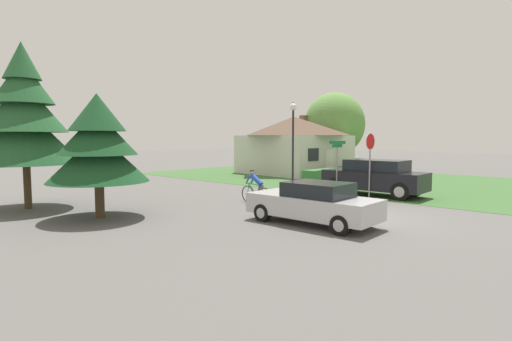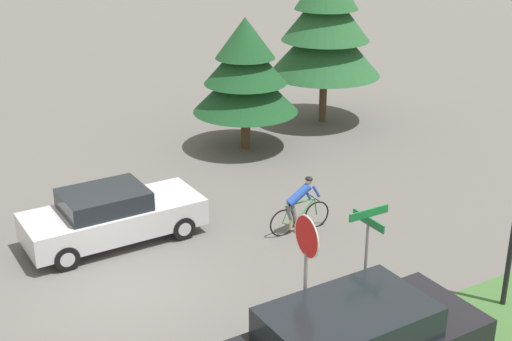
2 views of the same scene
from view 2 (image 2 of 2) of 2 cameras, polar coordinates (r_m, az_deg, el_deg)
name	(u,v)px [view 2 (image 2 of 2)]	position (r m, az deg, el deg)	size (l,w,h in m)	color
ground_plane	(127,289)	(16.20, -10.29, -9.29)	(140.00, 140.00, 0.00)	#5B5956
sedan_left_lane	(112,216)	(17.99, -11.44, -3.57)	(1.88, 4.42, 1.41)	#BCBCC1
cyclist	(300,206)	(18.15, 3.52, -2.86)	(0.44, 1.77, 1.49)	black
stop_sign	(306,261)	(12.52, 4.02, -7.25)	(0.79, 0.07, 3.07)	gray
street_name_sign	(367,249)	(13.74, 8.84, -6.24)	(0.90, 0.90, 2.71)	gray
conifer_tall_near	(245,72)	(23.45, -0.86, 7.89)	(3.50, 3.50, 4.41)	#4C3823
conifer_tall_far	(326,24)	(26.21, 5.60, 11.62)	(4.10, 4.10, 6.63)	#4C3823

